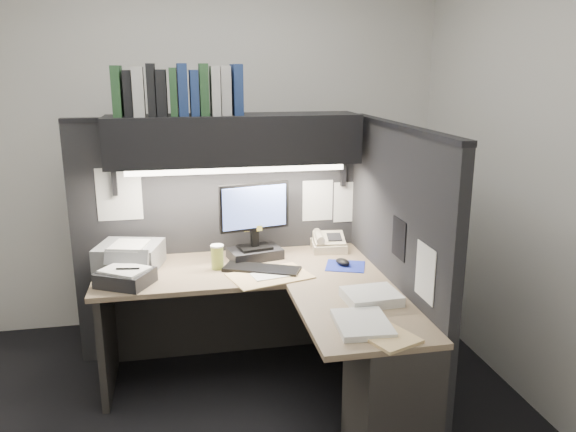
% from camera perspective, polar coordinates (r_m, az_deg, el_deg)
% --- Properties ---
extents(floor, '(3.50, 3.50, 0.00)m').
position_cam_1_polar(floor, '(3.34, -5.70, -20.46)').
color(floor, black).
rests_on(floor, ground).
extents(wall_back, '(3.50, 0.04, 2.70)m').
position_cam_1_polar(wall_back, '(4.27, -8.16, 6.89)').
color(wall_back, silver).
rests_on(wall_back, floor).
extents(wall_front, '(3.50, 0.04, 2.70)m').
position_cam_1_polar(wall_front, '(1.37, -0.87, -9.97)').
color(wall_front, silver).
rests_on(wall_front, floor).
extents(wall_right, '(0.04, 3.00, 2.70)m').
position_cam_1_polar(wall_right, '(3.41, 24.41, 3.76)').
color(wall_right, silver).
rests_on(wall_right, floor).
extents(partition_back, '(1.90, 0.06, 1.60)m').
position_cam_1_polar(partition_back, '(3.83, -6.93, -2.40)').
color(partition_back, black).
rests_on(partition_back, floor).
extents(partition_right, '(0.06, 1.50, 1.60)m').
position_cam_1_polar(partition_right, '(3.34, 10.68, -5.18)').
color(partition_right, black).
rests_on(partition_right, floor).
extents(desk, '(1.70, 1.53, 0.73)m').
position_cam_1_polar(desk, '(3.16, 1.99, -13.14)').
color(desk, '#90715B').
rests_on(desk, floor).
extents(overhead_shelf, '(1.55, 0.34, 0.30)m').
position_cam_1_polar(overhead_shelf, '(3.52, -5.49, 7.78)').
color(overhead_shelf, black).
rests_on(overhead_shelf, partition_back).
extents(task_light_tube, '(1.32, 0.04, 0.04)m').
position_cam_1_polar(task_light_tube, '(3.40, -5.18, 4.67)').
color(task_light_tube, white).
rests_on(task_light_tube, overhead_shelf).
extents(monitor, '(0.46, 0.27, 0.50)m').
position_cam_1_polar(monitor, '(3.60, -3.41, -1.32)').
color(monitor, black).
rests_on(monitor, desk).
extents(keyboard, '(0.48, 0.33, 0.02)m').
position_cam_1_polar(keyboard, '(3.43, -2.69, -5.41)').
color(keyboard, black).
rests_on(keyboard, desk).
extents(mousepad, '(0.30, 0.28, 0.00)m').
position_cam_1_polar(mousepad, '(3.52, 5.85, -5.08)').
color(mousepad, navy).
rests_on(mousepad, desk).
extents(mouse, '(0.10, 0.13, 0.04)m').
position_cam_1_polar(mouse, '(3.53, 5.58, -4.66)').
color(mouse, black).
rests_on(mouse, mousepad).
extents(telephone, '(0.25, 0.26, 0.09)m').
position_cam_1_polar(telephone, '(3.82, 4.14, -2.77)').
color(telephone, '#C5B797').
rests_on(telephone, desk).
extents(coffee_cup, '(0.08, 0.08, 0.14)m').
position_cam_1_polar(coffee_cup, '(3.47, -7.19, -4.23)').
color(coffee_cup, '#C2C64F').
rests_on(coffee_cup, desk).
extents(printer, '(0.44, 0.40, 0.15)m').
position_cam_1_polar(printer, '(3.60, -15.79, -3.90)').
color(printer, gray).
rests_on(printer, desk).
extents(notebook_stack, '(0.36, 0.34, 0.08)m').
position_cam_1_polar(notebook_stack, '(3.34, -16.19, -6.03)').
color(notebook_stack, black).
rests_on(notebook_stack, desk).
extents(open_folder, '(0.52, 0.42, 0.01)m').
position_cam_1_polar(open_folder, '(3.34, -1.86, -6.11)').
color(open_folder, '#D8B679').
rests_on(open_folder, desk).
extents(paper_stack_a, '(0.29, 0.25, 0.05)m').
position_cam_1_polar(paper_stack_a, '(3.02, 8.46, -8.10)').
color(paper_stack_a, white).
rests_on(paper_stack_a, desk).
extents(paper_stack_b, '(0.27, 0.33, 0.03)m').
position_cam_1_polar(paper_stack_b, '(2.74, 7.56, -10.80)').
color(paper_stack_b, white).
rests_on(paper_stack_b, desk).
extents(manila_stack, '(0.29, 0.32, 0.02)m').
position_cam_1_polar(manila_stack, '(2.66, 10.01, -11.91)').
color(manila_stack, '#D8B679').
rests_on(manila_stack, desk).
extents(binder_row, '(0.75, 0.26, 0.30)m').
position_cam_1_polar(binder_row, '(3.48, -11.01, 12.36)').
color(binder_row, '#244928').
rests_on(binder_row, overhead_shelf).
extents(pinned_papers, '(1.76, 1.31, 0.51)m').
position_cam_1_polar(pinned_papers, '(3.46, -0.10, 0.20)').
color(pinned_papers, white).
rests_on(pinned_papers, partition_back).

